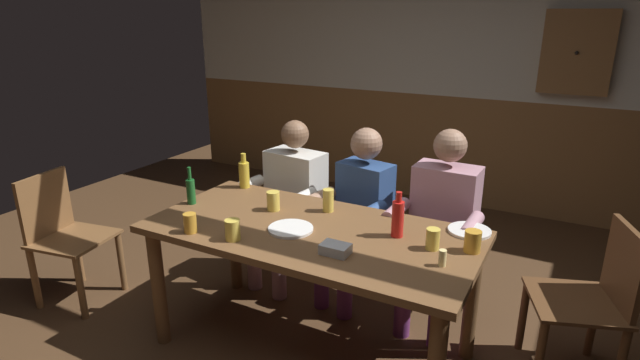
{
  "coord_description": "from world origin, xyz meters",
  "views": [
    {
      "loc": [
        1.23,
        -2.0,
        1.89
      ],
      "look_at": [
        0.0,
        0.29,
        1.02
      ],
      "focal_mm": 28.19,
      "sensor_mm": 36.0,
      "label": 1
    }
  ],
  "objects_px": {
    "plate_1": "(291,229)",
    "pint_glass_2": "(233,230)",
    "condiment_caddy": "(335,249)",
    "bottle_1": "(244,174)",
    "person_0": "(290,195)",
    "dining_table": "(311,246)",
    "pint_glass_5": "(273,201)",
    "pint_glass_3": "(328,200)",
    "person_2": "(440,221)",
    "pint_glass_4": "(433,239)",
    "table_candle": "(442,258)",
    "pint_glass_1": "(473,241)",
    "chair_empty_near_right": "(64,234)",
    "plate_0": "(469,231)",
    "bottle_2": "(398,218)",
    "pint_glass_0": "(190,223)",
    "bottle_0": "(191,190)",
    "wall_dart_cabinet": "(577,52)",
    "chair_empty_near_left": "(592,299)",
    "person_1": "(358,209)"
  },
  "relations": [
    {
      "from": "plate_1",
      "to": "pint_glass_2",
      "type": "xyz_separation_m",
      "value": [
        -0.2,
        -0.24,
        0.05
      ]
    },
    {
      "from": "condiment_caddy",
      "to": "bottle_1",
      "type": "height_order",
      "value": "bottle_1"
    },
    {
      "from": "person_0",
      "to": "condiment_caddy",
      "type": "bearing_deg",
      "value": 139.38
    },
    {
      "from": "dining_table",
      "to": "pint_glass_5",
      "type": "bearing_deg",
      "value": 158.65
    },
    {
      "from": "plate_1",
      "to": "pint_glass_3",
      "type": "distance_m",
      "value": 0.35
    },
    {
      "from": "person_2",
      "to": "pint_glass_4",
      "type": "height_order",
      "value": "person_2"
    },
    {
      "from": "table_candle",
      "to": "pint_glass_1",
      "type": "xyz_separation_m",
      "value": [
        0.09,
        0.21,
        0.01
      ]
    },
    {
      "from": "chair_empty_near_right",
      "to": "pint_glass_2",
      "type": "xyz_separation_m",
      "value": [
        1.45,
        -0.03,
        0.35
      ]
    },
    {
      "from": "condiment_caddy",
      "to": "plate_0",
      "type": "distance_m",
      "value": 0.77
    },
    {
      "from": "bottle_2",
      "to": "pint_glass_4",
      "type": "xyz_separation_m",
      "value": [
        0.21,
        -0.06,
        -0.05
      ]
    },
    {
      "from": "bottle_1",
      "to": "pint_glass_2",
      "type": "distance_m",
      "value": 0.82
    },
    {
      "from": "person_0",
      "to": "pint_glass_4",
      "type": "bearing_deg",
      "value": 160.34
    },
    {
      "from": "person_2",
      "to": "bottle_1",
      "type": "bearing_deg",
      "value": 14.41
    },
    {
      "from": "table_candle",
      "to": "pint_glass_1",
      "type": "distance_m",
      "value": 0.23
    },
    {
      "from": "person_0",
      "to": "pint_glass_2",
      "type": "xyz_separation_m",
      "value": [
        0.26,
        -0.98,
        0.17
      ]
    },
    {
      "from": "pint_glass_0",
      "to": "pint_glass_1",
      "type": "xyz_separation_m",
      "value": [
        1.37,
        0.48,
        0.0
      ]
    },
    {
      "from": "person_2",
      "to": "bottle_2",
      "type": "relative_size",
      "value": 5.0
    },
    {
      "from": "person_2",
      "to": "condiment_caddy",
      "type": "distance_m",
      "value": 0.92
    },
    {
      "from": "dining_table",
      "to": "table_candle",
      "type": "distance_m",
      "value": 0.76
    },
    {
      "from": "bottle_0",
      "to": "wall_dart_cabinet",
      "type": "bearing_deg",
      "value": 55.05
    },
    {
      "from": "bottle_2",
      "to": "pint_glass_5",
      "type": "bearing_deg",
      "value": -179.95
    },
    {
      "from": "chair_empty_near_right",
      "to": "pint_glass_3",
      "type": "xyz_separation_m",
      "value": [
        1.71,
        0.55,
        0.36
      ]
    },
    {
      "from": "wall_dart_cabinet",
      "to": "bottle_0",
      "type": "bearing_deg",
      "value": -124.95
    },
    {
      "from": "chair_empty_near_right",
      "to": "pint_glass_1",
      "type": "height_order",
      "value": "same"
    },
    {
      "from": "plate_1",
      "to": "bottle_1",
      "type": "xyz_separation_m",
      "value": [
        -0.63,
        0.45,
        0.09
      ]
    },
    {
      "from": "wall_dart_cabinet",
      "to": "chair_empty_near_left",
      "type": "bearing_deg",
      "value": -81.76
    },
    {
      "from": "bottle_2",
      "to": "wall_dart_cabinet",
      "type": "bearing_deg",
      "value": 76.22
    },
    {
      "from": "chair_empty_near_right",
      "to": "plate_0",
      "type": "distance_m",
      "value": 2.61
    },
    {
      "from": "pint_glass_0",
      "to": "pint_glass_4",
      "type": "relative_size",
      "value": 0.98
    },
    {
      "from": "pint_glass_0",
      "to": "pint_glass_2",
      "type": "xyz_separation_m",
      "value": [
        0.26,
        0.03,
        0.0
      ]
    },
    {
      "from": "pint_glass_3",
      "to": "pint_glass_1",
      "type": "bearing_deg",
      "value": -8.78
    },
    {
      "from": "table_candle",
      "to": "pint_glass_1",
      "type": "bearing_deg",
      "value": 67.3
    },
    {
      "from": "bottle_1",
      "to": "pint_glass_2",
      "type": "bearing_deg",
      "value": -57.82
    },
    {
      "from": "pint_glass_4",
      "to": "wall_dart_cabinet",
      "type": "height_order",
      "value": "wall_dart_cabinet"
    },
    {
      "from": "person_0",
      "to": "pint_glass_3",
      "type": "bearing_deg",
      "value": 148.98
    },
    {
      "from": "condiment_caddy",
      "to": "dining_table",
      "type": "bearing_deg",
      "value": 140.81
    },
    {
      "from": "bottle_0",
      "to": "bottle_2",
      "type": "xyz_separation_m",
      "value": [
        1.27,
        0.15,
        0.02
      ]
    },
    {
      "from": "pint_glass_3",
      "to": "plate_0",
      "type": "bearing_deg",
      "value": 6.77
    },
    {
      "from": "table_candle",
      "to": "chair_empty_near_left",
      "type": "bearing_deg",
      "value": 40.95
    },
    {
      "from": "plate_0",
      "to": "wall_dart_cabinet",
      "type": "relative_size",
      "value": 0.32
    },
    {
      "from": "plate_0",
      "to": "pint_glass_2",
      "type": "bearing_deg",
      "value": -147.4
    },
    {
      "from": "pint_glass_3",
      "to": "pint_glass_5",
      "type": "relative_size",
      "value": 1.18
    },
    {
      "from": "person_1",
      "to": "plate_1",
      "type": "distance_m",
      "value": 0.74
    },
    {
      "from": "pint_glass_1",
      "to": "pint_glass_5",
      "type": "distance_m",
      "value": 1.16
    },
    {
      "from": "plate_0",
      "to": "pint_glass_2",
      "type": "distance_m",
      "value": 1.25
    },
    {
      "from": "bottle_0",
      "to": "bottle_1",
      "type": "bearing_deg",
      "value": 75.11
    },
    {
      "from": "plate_0",
      "to": "pint_glass_3",
      "type": "relative_size",
      "value": 1.67
    },
    {
      "from": "pint_glass_2",
      "to": "table_candle",
      "type": "bearing_deg",
      "value": 12.75
    },
    {
      "from": "person_0",
      "to": "bottle_0",
      "type": "relative_size",
      "value": 5.04
    },
    {
      "from": "chair_empty_near_right",
      "to": "chair_empty_near_left",
      "type": "relative_size",
      "value": 1.0
    }
  ]
}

